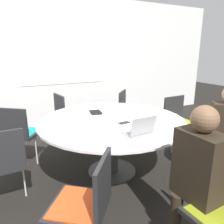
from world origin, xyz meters
name	(u,v)px	position (x,y,z in m)	size (l,w,h in m)	color
ground_plane	(112,171)	(0.00, 0.00, 0.00)	(16.00, 16.00, 0.00)	black
wall_back	(62,62)	(0.00, 2.33, 1.35)	(8.00, 0.07, 2.70)	silver
conference_table	(112,128)	(0.00, 0.00, 0.63)	(1.86, 1.86, 0.75)	#333333
chair_2	(179,119)	(1.29, 0.14, 0.53)	(0.46, 0.44, 0.88)	#262628
chair_3	(129,110)	(0.85, 0.98, 0.53)	(0.61, 0.61, 0.88)	#262628
chair_4	(67,113)	(-0.24, 1.27, 0.53)	(0.48, 0.49, 0.88)	#262628
chair_5	(20,130)	(-1.06, 0.74, 0.53)	(0.61, 0.60, 0.88)	#262628
chair_6	(3,160)	(-1.29, -0.10, 0.53)	(0.45, 0.43, 0.88)	#262628
chair_7	(87,200)	(-0.75, -1.06, 0.53)	(0.60, 0.61, 0.88)	#262628
person_0	(197,170)	(0.04, -1.35, 0.72)	(0.27, 0.37, 1.23)	#2D2319
laptop	(140,130)	(0.02, -0.60, 0.80)	(0.31, 0.25, 0.21)	#99999E
spiral_notebook	(96,112)	(-0.07, 0.38, 0.76)	(0.19, 0.23, 0.02)	black
cell_phone	(124,123)	(0.07, -0.19, 0.75)	(0.15, 0.08, 0.01)	black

